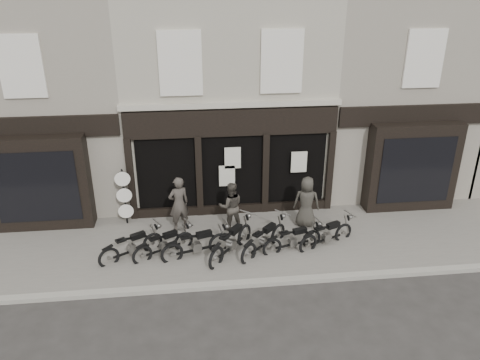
{
  "coord_description": "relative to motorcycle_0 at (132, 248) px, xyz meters",
  "views": [
    {
      "loc": [
        -1.39,
        -11.87,
        7.96
      ],
      "look_at": [
        0.12,
        1.6,
        1.96
      ],
      "focal_mm": 35.0,
      "sensor_mm": 36.0,
      "label": 1
    }
  ],
  "objects": [
    {
      "name": "motorcycle_3",
      "position": [
        2.99,
        -0.15,
        0.04
      ],
      "size": [
        1.64,
        1.93,
        1.09
      ],
      "rotation": [
        0.0,
        0.0,
        0.9
      ],
      "color": "black",
      "rests_on": "ground"
    },
    {
      "name": "neighbour_right",
      "position": [
        9.64,
        5.45,
        3.64
      ],
      "size": [
        5.6,
        6.73,
        8.34
      ],
      "color": "gray",
      "rests_on": "ground"
    },
    {
      "name": "motorcycle_5",
      "position": [
        4.9,
        -0.15,
        -0.01
      ],
      "size": [
        1.96,
        0.82,
        0.96
      ],
      "rotation": [
        0.0,
        0.0,
        0.27
      ],
      "color": "black",
      "rests_on": "ground"
    },
    {
      "name": "motorcycle_0",
      "position": [
        0.0,
        0.0,
        0.0
      ],
      "size": [
        1.88,
        1.29,
        1.0
      ],
      "rotation": [
        0.0,
        0.0,
        0.53
      ],
      "color": "black",
      "rests_on": "ground"
    },
    {
      "name": "man_left",
      "position": [
        1.42,
        1.47,
        0.67
      ],
      "size": [
        0.8,
        0.67,
        1.89
      ],
      "primitive_type": "imported",
      "rotation": [
        0.0,
        0.0,
        3.51
      ],
      "color": "#423C36",
      "rests_on": "pavement"
    },
    {
      "name": "motorcycle_6",
      "position": [
        6.02,
        0.0,
        -0.0
      ],
      "size": [
        1.94,
        1.09,
        0.99
      ],
      "rotation": [
        0.0,
        0.0,
        0.41
      ],
      "color": "black",
      "rests_on": "ground"
    },
    {
      "name": "man_right",
      "position": [
        5.64,
        1.26,
        0.6
      ],
      "size": [
        0.98,
        0.76,
        1.76
      ],
      "primitive_type": "imported",
      "rotation": [
        0.0,
        0.0,
        2.88
      ],
      "color": "#37342D",
      "rests_on": "pavement"
    },
    {
      "name": "motorcycle_1",
      "position": [
        0.96,
        0.01,
        -0.01
      ],
      "size": [
        1.85,
        1.21,
        0.97
      ],
      "rotation": [
        0.0,
        0.0,
        0.5
      ],
      "color": "black",
      "rests_on": "ground"
    },
    {
      "name": "ground_plane",
      "position": [
        3.29,
        -0.44,
        -0.4
      ],
      "size": [
        90.0,
        90.0,
        0.0
      ],
      "primitive_type": "plane",
      "color": "#2D2B28",
      "rests_on": "ground"
    },
    {
      "name": "advert_sign_post",
      "position": [
        -0.38,
        2.07,
        0.63
      ],
      "size": [
        0.51,
        0.33,
        2.11
      ],
      "rotation": [
        0.0,
        0.0,
        0.1
      ],
      "color": "black",
      "rests_on": "ground"
    },
    {
      "name": "man_centre",
      "position": [
        3.12,
        1.32,
        0.56
      ],
      "size": [
        0.83,
        0.66,
        1.67
      ],
      "primitive_type": "imported",
      "rotation": [
        0.0,
        0.0,
        3.18
      ],
      "color": "#3D3831",
      "rests_on": "pavement"
    },
    {
      "name": "pavement",
      "position": [
        3.29,
        0.46,
        -0.34
      ],
      "size": [
        30.0,
        4.2,
        0.12
      ],
      "primitive_type": "cube",
      "color": "slate",
      "rests_on": "ground_plane"
    },
    {
      "name": "neighbour_left",
      "position": [
        -3.06,
        5.45,
        3.64
      ],
      "size": [
        5.6,
        6.73,
        8.34
      ],
      "color": "gray",
      "rests_on": "ground"
    },
    {
      "name": "motorcycle_2",
      "position": [
        1.95,
        -0.17,
        0.02
      ],
      "size": [
        2.14,
        0.94,
        1.05
      ],
      "rotation": [
        0.0,
        0.0,
        0.3
      ],
      "color": "black",
      "rests_on": "ground"
    },
    {
      "name": "motorcycle_4",
      "position": [
        4.02,
        -0.1,
        0.02
      ],
      "size": [
        1.75,
        1.7,
        1.05
      ],
      "rotation": [
        0.0,
        0.0,
        0.77
      ],
      "color": "black",
      "rests_on": "ground"
    },
    {
      "name": "central_building",
      "position": [
        3.29,
        5.51,
        3.68
      ],
      "size": [
        7.3,
        6.22,
        8.34
      ],
      "color": "#A39E8B",
      "rests_on": "ground"
    },
    {
      "name": "kerb",
      "position": [
        3.29,
        -1.69,
        -0.33
      ],
      "size": [
        30.0,
        0.25,
        0.13
      ],
      "primitive_type": "cube",
      "color": "#9A9689",
      "rests_on": "ground_plane"
    }
  ]
}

